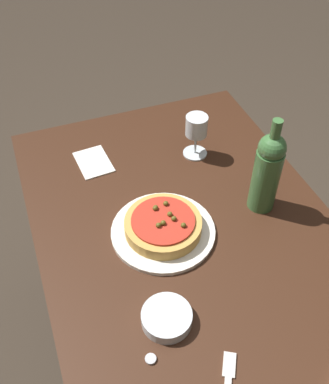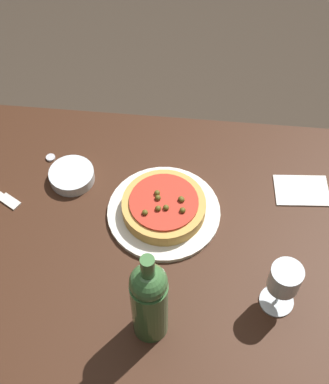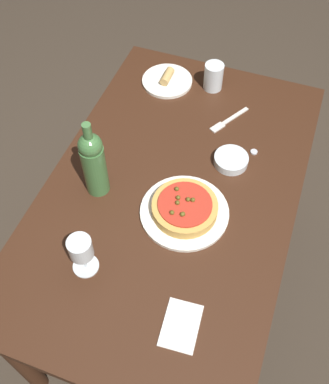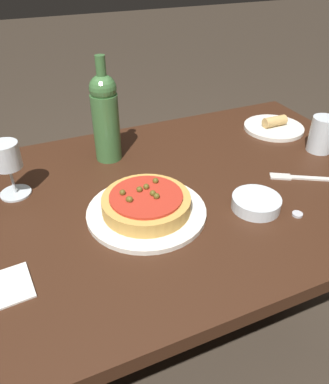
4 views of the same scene
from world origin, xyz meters
name	(u,v)px [view 3 (image 3 of 4)]	position (x,y,z in m)	size (l,w,h in m)	color
ground_plane	(170,281)	(0.00, 0.00, 0.00)	(14.00, 14.00, 0.00)	#382D23
dining_table	(172,205)	(0.00, 0.00, 0.61)	(1.27, 0.78, 0.71)	#381E11
dinner_plate	(184,212)	(-0.08, -0.07, 0.71)	(0.27, 0.27, 0.01)	white
pizza	(185,207)	(-0.08, -0.07, 0.74)	(0.20, 0.20, 0.05)	gold
wine_glass	(81,250)	(-0.34, 0.14, 0.80)	(0.07, 0.07, 0.14)	silver
wine_bottle	(94,162)	(-0.08, 0.22, 0.83)	(0.07, 0.07, 0.29)	#3D6B38
water_cup	(213,77)	(0.50, 0.01, 0.76)	(0.07, 0.07, 0.10)	silver
side_bowl	(231,160)	(0.16, -0.15, 0.72)	(0.11, 0.11, 0.03)	silver
fork	(227,121)	(0.35, -0.09, 0.71)	(0.16, 0.11, 0.00)	beige
side_plate	(167,80)	(0.47, 0.19, 0.72)	(0.19, 0.19, 0.04)	white
paper_napkin	(181,325)	(-0.41, -0.17, 0.71)	(0.14, 0.10, 0.00)	silver
bottle_cap	(254,152)	(0.24, -0.21, 0.71)	(0.02, 0.02, 0.01)	#B7B7BC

